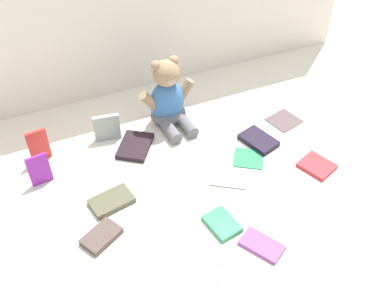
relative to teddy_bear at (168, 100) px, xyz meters
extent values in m
plane|color=silver|center=(-0.02, -0.15, -0.09)|extent=(3.20, 3.20, 0.00)
cube|color=silver|center=(-0.02, 0.26, 0.23)|extent=(1.76, 0.03, 0.66)
ellipsoid|color=#3F72B2|center=(0.00, 0.01, -0.01)|extent=(0.13, 0.11, 0.16)
ellipsoid|color=slate|center=(0.00, 0.00, -0.07)|extent=(0.14, 0.12, 0.06)
sphere|color=#9E7F5B|center=(0.00, 0.00, 0.11)|extent=(0.10, 0.10, 0.09)
ellipsoid|color=tan|center=(0.00, -0.03, 0.10)|extent=(0.04, 0.03, 0.03)
sphere|color=#9E7F5B|center=(-0.03, 0.01, 0.14)|extent=(0.04, 0.04, 0.03)
sphere|color=#9E7F5B|center=(0.03, 0.02, 0.14)|extent=(0.04, 0.04, 0.03)
cylinder|color=#9E7F5B|center=(-0.07, 0.00, 0.02)|extent=(0.08, 0.04, 0.09)
cylinder|color=#9E7F5B|center=(0.07, 0.01, 0.02)|extent=(0.08, 0.04, 0.09)
cylinder|color=slate|center=(-0.03, -0.08, -0.07)|extent=(0.05, 0.09, 0.04)
cylinder|color=slate|center=(0.04, -0.08, -0.07)|extent=(0.05, 0.09, 0.04)
cube|color=#2A8A52|center=(0.17, -0.29, -0.09)|extent=(0.13, 0.13, 0.01)
cube|color=black|center=(-0.16, -0.09, -0.09)|extent=(0.16, 0.17, 0.02)
cube|color=#51403B|center=(-0.36, -0.41, -0.09)|extent=(0.13, 0.11, 0.02)
cube|color=red|center=(-0.46, -0.02, -0.03)|extent=(0.07, 0.02, 0.12)
cube|color=#564444|center=(0.38, -0.17, -0.09)|extent=(0.12, 0.12, 0.01)
cube|color=#8B4191|center=(0.04, -0.61, -0.09)|extent=(0.12, 0.13, 0.01)
cube|color=#909992|center=(-0.23, 0.00, -0.05)|extent=(0.09, 0.04, 0.10)
cube|color=black|center=(0.24, -0.23, -0.09)|extent=(0.12, 0.14, 0.02)
cube|color=#309D5D|center=(-0.03, -0.50, -0.09)|extent=(0.09, 0.11, 0.02)
cube|color=#929D99|center=(0.06, -0.35, -0.09)|extent=(0.13, 0.12, 0.01)
cube|color=brown|center=(-0.30, -0.29, -0.09)|extent=(0.14, 0.10, 0.02)
cube|color=white|center=(-0.08, -0.68, -0.09)|extent=(0.14, 0.16, 0.02)
cube|color=purple|center=(-0.47, -0.12, -0.04)|extent=(0.07, 0.03, 0.11)
cube|color=red|center=(0.35, -0.41, -0.09)|extent=(0.12, 0.13, 0.01)
camera|label=1|loc=(-0.44, -1.22, 0.97)|focal=43.25mm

